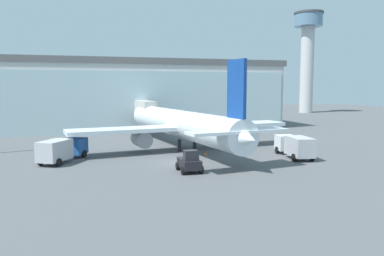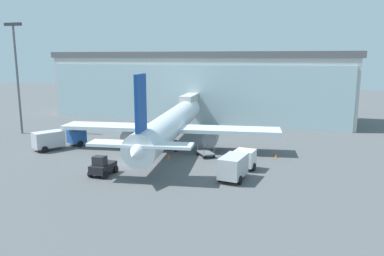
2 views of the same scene
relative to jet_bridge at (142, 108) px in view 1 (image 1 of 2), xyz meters
name	(u,v)px [view 1 (image 1 of 2)]	position (x,y,z in m)	size (l,w,h in m)	color
ground	(182,162)	(-0.74, -27.76, -4.71)	(240.00, 240.00, 0.00)	#545659
terminal_building	(130,95)	(-0.75, 8.63, 2.27)	(62.97, 17.83, 13.96)	#B6B6B6
jet_bridge	(142,108)	(0.00, 0.00, 0.00)	(3.00, 12.32, 6.10)	beige
control_tower	(308,49)	(63.36, 40.14, 16.46)	(9.53, 9.53, 33.08)	#BCBCBC
airplane	(181,124)	(1.91, -18.62, -1.31)	(31.01, 36.84, 11.27)	white
catering_truck	(62,149)	(-13.63, -23.18, -3.24)	(5.77, 7.34, 2.65)	#2659A5
fuel_truck	(295,145)	(13.10, -29.18, -3.24)	(3.50, 7.57, 2.65)	silver
baggage_cart	(230,147)	(7.85, -21.90, -4.21)	(2.93, 3.21, 1.50)	slate
pushback_tug	(190,162)	(-1.41, -32.65, -3.74)	(2.27, 3.27, 2.30)	black
safety_cone_nose	(206,153)	(3.46, -24.26, -4.44)	(0.36, 0.36, 0.55)	orange
safety_cone_wingtip	(282,143)	(16.89, -20.17, -4.44)	(0.36, 0.36, 0.55)	orange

